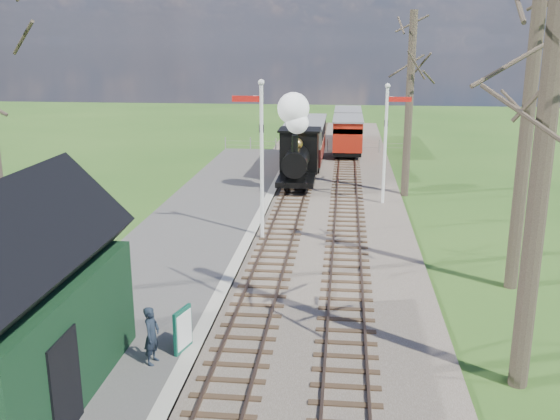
{
  "coord_description": "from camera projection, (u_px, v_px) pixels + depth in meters",
  "views": [
    {
      "loc": [
        2.44,
        -7.18,
        7.59
      ],
      "look_at": [
        0.14,
        14.7,
        1.6
      ],
      "focal_mm": 40.0,
      "sensor_mm": 36.0,
      "label": 1
    }
  ],
  "objects": [
    {
      "name": "track_near",
      "position": [
        293.0,
        200.0,
        30.21
      ],
      "size": [
        1.6,
        60.0,
        0.15
      ],
      "color": "brown",
      "rests_on": "ground"
    },
    {
      "name": "red_carriage_b",
      "position": [
        348.0,
        124.0,
        47.22
      ],
      "size": [
        2.0,
        4.95,
        2.1
      ],
      "color": "black",
      "rests_on": "ground"
    },
    {
      "name": "semaphore_far",
      "position": [
        387.0,
        135.0,
        28.91
      ],
      "size": [
        1.22,
        0.24,
        5.72
      ],
      "color": "silver",
      "rests_on": "ground"
    },
    {
      "name": "station_shed",
      "position": [
        11.0,
        309.0,
        12.8
      ],
      "size": [
        3.25,
        6.3,
        4.78
      ],
      "color": "black",
      "rests_on": "platform"
    },
    {
      "name": "ballast_bed",
      "position": [
        320.0,
        202.0,
        30.09
      ],
      "size": [
        8.0,
        60.0,
        0.1
      ],
      "primitive_type": "cube",
      "color": "brown",
      "rests_on": "ground"
    },
    {
      "name": "red_carriage_a",
      "position": [
        348.0,
        135.0,
        41.95
      ],
      "size": [
        2.0,
        4.95,
        2.1
      ],
      "color": "black",
      "rests_on": "ground"
    },
    {
      "name": "bench",
      "position": [
        80.0,
        375.0,
        13.62
      ],
      "size": [
        0.52,
        1.29,
        0.71
      ],
      "color": "#4F381C",
      "rests_on": "platform"
    },
    {
      "name": "coach",
      "position": [
        305.0,
        141.0,
        38.22
      ],
      "size": [
        2.33,
        8.0,
        2.46
      ],
      "color": "black",
      "rests_on": "ground"
    },
    {
      "name": "semaphore_near",
      "position": [
        260.0,
        149.0,
        23.6
      ],
      "size": [
        1.22,
        0.24,
        6.22
      ],
      "color": "silver",
      "rests_on": "ground"
    },
    {
      "name": "platform",
      "position": [
        180.0,
        252.0,
        22.89
      ],
      "size": [
        5.0,
        44.0,
        0.2
      ],
      "primitive_type": "cube",
      "color": "#474442",
      "rests_on": "ground"
    },
    {
      "name": "fence_line",
      "position": [
        314.0,
        145.0,
        43.5
      ],
      "size": [
        12.6,
        0.08,
        1.0
      ],
      "color": "slate",
      "rests_on": "ground"
    },
    {
      "name": "track_far",
      "position": [
        347.0,
        202.0,
        29.95
      ],
      "size": [
        1.6,
        60.0,
        0.15
      ],
      "color": "brown",
      "rests_on": "ground"
    },
    {
      "name": "coping_strip",
      "position": [
        242.0,
        254.0,
        22.65
      ],
      "size": [
        0.4,
        44.0,
        0.21
      ],
      "primitive_type": "cube",
      "color": "#B2AD9E",
      "rests_on": "ground"
    },
    {
      "name": "distant_hills",
      "position": [
        334.0,
        245.0,
        75.01
      ],
      "size": [
        114.4,
        48.0,
        22.02
      ],
      "color": "#385B23",
      "rests_on": "ground"
    },
    {
      "name": "bare_trees",
      "position": [
        306.0,
        129.0,
        17.31
      ],
      "size": [
        15.51,
        22.39,
        12.0
      ],
      "color": "#382D23",
      "rests_on": "ground"
    },
    {
      "name": "locomotive",
      "position": [
        297.0,
        147.0,
        32.23
      ],
      "size": [
        2.0,
        4.67,
        5.0
      ],
      "color": "black",
      "rests_on": "ground"
    },
    {
      "name": "person",
      "position": [
        152.0,
        335.0,
        14.61
      ],
      "size": [
        0.41,
        0.56,
        1.42
      ],
      "primitive_type": "imported",
      "rotation": [
        0.0,
        0.0,
        1.43
      ],
      "color": "black",
      "rests_on": "platform"
    },
    {
      "name": "sign_board",
      "position": [
        183.0,
        330.0,
        15.25
      ],
      "size": [
        0.29,
        0.74,
        1.1
      ],
      "color": "#104A38",
      "rests_on": "platform"
    }
  ]
}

